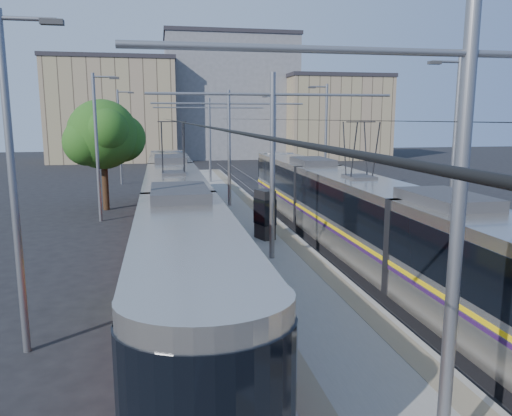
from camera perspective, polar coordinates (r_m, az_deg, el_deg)
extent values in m
plane|color=black|center=(12.43, 10.28, -16.96)|extent=(160.00, 160.00, 0.00)
cube|color=gray|center=(28.13, -2.19, -1.03)|extent=(4.00, 50.00, 0.30)
cube|color=gray|center=(27.92, -5.14, -0.83)|extent=(0.70, 50.00, 0.01)
cube|color=gray|center=(28.35, 0.70, -0.62)|extent=(0.70, 50.00, 0.01)
cube|color=gray|center=(27.85, -11.01, -1.61)|extent=(0.07, 70.00, 0.03)
cube|color=gray|center=(27.88, -8.06, -1.51)|extent=(0.07, 70.00, 0.03)
cube|color=gray|center=(28.72, 3.50, -1.08)|extent=(0.07, 70.00, 0.03)
cube|color=gray|center=(29.10, 6.24, -0.98)|extent=(0.07, 70.00, 0.03)
cube|color=black|center=(22.08, -9.16, -4.17)|extent=(2.30, 31.85, 0.40)
cube|color=#B2ACA3|center=(21.74, -9.28, 0.05)|extent=(2.40, 30.25, 2.90)
cube|color=black|center=(21.65, -9.32, 1.35)|extent=(2.43, 30.25, 1.30)
cube|color=yellow|center=(21.81, -9.25, -0.99)|extent=(2.43, 30.25, 0.12)
cube|color=#AA1009|center=(21.91, -9.21, -2.27)|extent=(2.42, 30.25, 1.10)
cube|color=#2D2D30|center=(21.51, -9.40, 4.24)|extent=(1.68, 3.00, 0.30)
cube|color=black|center=(20.85, 11.37, -5.11)|extent=(2.30, 30.60, 0.40)
cube|color=#B1ABA3|center=(20.48, 11.54, -0.65)|extent=(2.40, 29.00, 2.90)
cube|color=black|center=(20.39, 11.59, 0.73)|extent=(2.43, 29.00, 1.30)
cube|color=yellow|center=(20.56, 11.50, -1.75)|extent=(2.43, 29.00, 0.12)
cube|color=#32154A|center=(20.59, 11.48, -2.16)|extent=(2.43, 29.00, 0.10)
cube|color=#2D2D30|center=(20.24, 11.70, 3.80)|extent=(1.68, 3.00, 0.30)
cylinder|color=slate|center=(7.73, 21.88, -4.33)|extent=(0.20, 0.20, 7.00)
cylinder|color=slate|center=(7.56, 23.29, 15.91)|extent=(9.20, 0.10, 0.10)
cylinder|color=slate|center=(18.83, 1.88, 4.61)|extent=(0.20, 0.20, 7.00)
cylinder|color=slate|center=(18.75, 1.93, 12.84)|extent=(9.20, 0.10, 0.10)
cylinder|color=slate|center=(30.61, -3.09, 6.77)|extent=(0.20, 0.20, 7.00)
cylinder|color=slate|center=(30.57, -3.14, 11.83)|extent=(9.20, 0.10, 0.10)
cylinder|color=slate|center=(42.52, -5.31, 7.71)|extent=(0.20, 0.20, 7.00)
cylinder|color=slate|center=(42.48, -5.37, 11.35)|extent=(9.20, 0.10, 0.10)
cylinder|color=black|center=(27.28, -9.88, 9.89)|extent=(0.02, 70.00, 0.02)
cylinder|color=black|center=(28.35, 5.06, 10.01)|extent=(0.02, 70.00, 0.02)
cylinder|color=slate|center=(12.84, -25.98, 1.83)|extent=(0.18, 0.18, 8.00)
cube|color=#2D2D30|center=(12.66, -22.30, 19.07)|extent=(0.50, 0.22, 0.12)
cylinder|color=slate|center=(28.52, -17.73, 6.45)|extent=(0.18, 0.18, 8.00)
cube|color=#2D2D30|center=(28.44, -15.88, 14.11)|extent=(0.50, 0.22, 0.12)
cylinder|color=slate|center=(44.43, -15.33, 7.76)|extent=(0.18, 0.18, 8.00)
cube|color=#2D2D30|center=(44.38, -14.11, 12.66)|extent=(0.50, 0.22, 0.12)
cylinder|color=slate|center=(21.72, 21.65, 5.18)|extent=(0.18, 0.18, 8.00)
cube|color=#2D2D30|center=(21.19, 19.74, 15.36)|extent=(0.50, 0.22, 0.12)
cylinder|color=slate|center=(36.23, 7.96, 7.54)|extent=(0.18, 0.18, 8.00)
cube|color=#2D2D30|center=(35.92, 6.40, 13.54)|extent=(0.50, 0.22, 0.12)
cylinder|color=slate|center=(51.63, 2.20, 8.41)|extent=(0.18, 0.18, 8.00)
cube|color=#2D2D30|center=(51.41, 1.01, 12.59)|extent=(0.50, 0.22, 0.12)
cube|color=black|center=(22.26, 1.03, -0.75)|extent=(0.85, 1.09, 2.21)
cube|color=black|center=(22.23, 1.03, -0.38)|extent=(0.90, 1.14, 1.15)
cylinder|color=#382314|center=(32.32, -16.83, 2.27)|extent=(0.39, 0.39, 2.82)
sphere|color=#1A4914|center=(32.05, -17.13, 8.04)|extent=(4.23, 4.23, 4.23)
sphere|color=#1A4914|center=(32.67, -15.12, 7.71)|extent=(2.99, 2.99, 2.99)
cube|color=gray|center=(70.52, -15.89, 10.50)|extent=(16.00, 12.00, 12.86)
cube|color=#262328|center=(70.91, -16.16, 15.90)|extent=(16.32, 12.24, 0.50)
cube|color=gray|center=(75.01, -3.15, 12.29)|extent=(18.00, 14.00, 16.69)
cube|color=#262328|center=(75.81, -3.21, 18.80)|extent=(18.36, 14.28, 0.50)
cube|color=gray|center=(72.41, 8.76, 10.02)|extent=(14.00, 10.00, 11.01)
cube|color=#262328|center=(72.63, 8.88, 14.56)|extent=(14.28, 10.20, 0.50)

